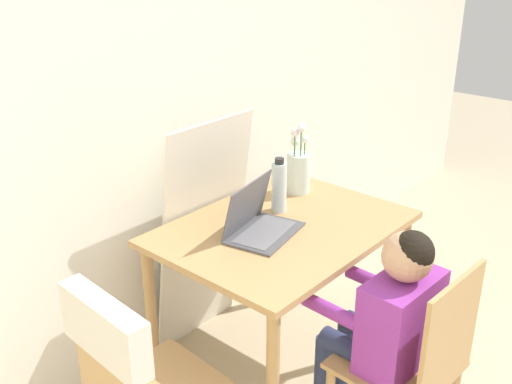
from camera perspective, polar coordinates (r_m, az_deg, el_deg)
The scene contains 9 objects.
wall_back at distance 2.70m, azimuth -9.65°, elevation 8.70°, with size 6.40×0.05×2.50m.
dining_table at distance 2.66m, azimuth 2.53°, elevation -5.09°, with size 1.06×0.79×0.75m.
chair_occupied at distance 2.36m, azimuth 14.66°, elevation -15.83°, with size 0.42×0.42×0.88m.
chair_spare at distance 2.10m, azimuth -12.01°, elevation -16.07°, with size 0.45×0.42×0.89m.
person_seated at distance 2.30m, azimuth 12.48°, elevation -11.38°, with size 0.36×0.44×0.99m.
laptop at distance 2.52m, azimuth 0.15°, elevation -2.79°, with size 0.37×0.29×0.23m.
flower_vase at distance 2.91m, azimuth 4.06°, elevation 2.19°, with size 0.12×0.12×0.35m.
water_bottle at distance 2.70m, azimuth 2.21°, elevation 0.52°, with size 0.07×0.07×0.26m.
cardboard_panel at distance 2.92m, azimuth -4.99°, elevation -3.98°, with size 0.53×0.18×1.17m.
Camera 1 is at (-1.65, 0.20, 1.91)m, focal length 42.00 mm.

